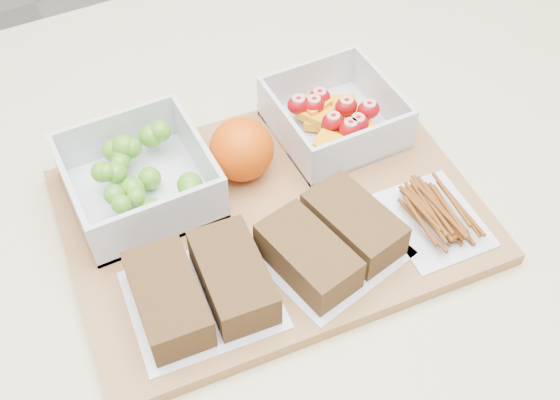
% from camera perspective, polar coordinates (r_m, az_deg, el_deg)
% --- Properties ---
extents(counter, '(1.20, 0.90, 0.90)m').
position_cam_1_polar(counter, '(1.14, -1.05, -15.53)').
color(counter, beige).
rests_on(counter, ground).
extents(cutting_board, '(0.44, 0.33, 0.02)m').
position_cam_1_polar(cutting_board, '(0.74, -0.63, -1.31)').
color(cutting_board, '#A27243').
rests_on(cutting_board, counter).
extents(grape_container, '(0.14, 0.14, 0.06)m').
position_cam_1_polar(grape_container, '(0.74, -11.35, 1.88)').
color(grape_container, silver).
rests_on(grape_container, cutting_board).
extents(fruit_container, '(0.13, 0.13, 0.06)m').
position_cam_1_polar(fruit_container, '(0.80, 4.41, 6.71)').
color(fruit_container, silver).
rests_on(fruit_container, cutting_board).
extents(orange, '(0.07, 0.07, 0.07)m').
position_cam_1_polar(orange, '(0.74, -3.14, 4.13)').
color(orange, '#DC4D05').
rests_on(orange, cutting_board).
extents(sandwich_bag_left, '(0.15, 0.13, 0.04)m').
position_cam_1_polar(sandwich_bag_left, '(0.65, -6.43, -7.16)').
color(sandwich_bag_left, silver).
rests_on(sandwich_bag_left, cutting_board).
extents(sandwich_bag_center, '(0.15, 0.14, 0.04)m').
position_cam_1_polar(sandwich_bag_center, '(0.68, 4.16, -3.29)').
color(sandwich_bag_center, silver).
rests_on(sandwich_bag_center, cutting_board).
extents(pretzel_bag, '(0.10, 0.12, 0.03)m').
position_cam_1_polar(pretzel_bag, '(0.73, 12.42, -1.07)').
color(pretzel_bag, silver).
rests_on(pretzel_bag, cutting_board).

